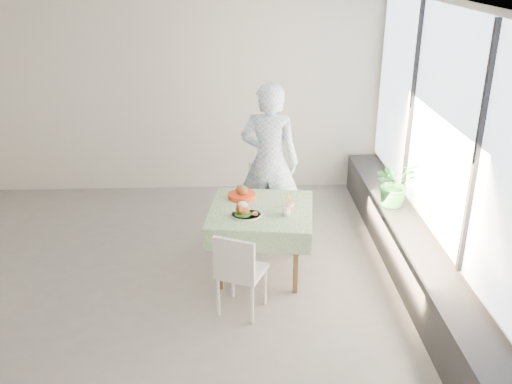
{
  "coord_description": "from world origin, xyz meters",
  "views": [
    {
      "loc": [
        0.95,
        -5.24,
        3.21
      ],
      "look_at": [
        1.18,
        0.14,
        0.91
      ],
      "focal_mm": 40.0,
      "sensor_mm": 36.0,
      "label": 1
    }
  ],
  "objects_px": {
    "cafe_table": "(261,233)",
    "chair_near": "(241,287)",
    "diner": "(269,162)",
    "main_dish": "(244,211)",
    "chair_far": "(270,215)",
    "potted_plant": "(395,183)",
    "juice_cup_orange": "(290,204)"
  },
  "relations": [
    {
      "from": "diner",
      "to": "main_dish",
      "type": "relative_size",
      "value": 6.16
    },
    {
      "from": "cafe_table",
      "to": "potted_plant",
      "type": "bearing_deg",
      "value": 20.13
    },
    {
      "from": "chair_near",
      "to": "juice_cup_orange",
      "type": "height_order",
      "value": "juice_cup_orange"
    },
    {
      "from": "cafe_table",
      "to": "chair_far",
      "type": "xyz_separation_m",
      "value": [
        0.15,
        0.81,
        -0.18
      ]
    },
    {
      "from": "diner",
      "to": "potted_plant",
      "type": "relative_size",
      "value": 3.5
    },
    {
      "from": "chair_far",
      "to": "diner",
      "type": "distance_m",
      "value": 0.66
    },
    {
      "from": "chair_far",
      "to": "potted_plant",
      "type": "xyz_separation_m",
      "value": [
        1.4,
        -0.24,
        0.49
      ]
    },
    {
      "from": "chair_near",
      "to": "main_dish",
      "type": "xyz_separation_m",
      "value": [
        0.04,
        0.56,
        0.53
      ]
    },
    {
      "from": "chair_far",
      "to": "chair_near",
      "type": "distance_m",
      "value": 1.58
    },
    {
      "from": "chair_near",
      "to": "juice_cup_orange",
      "type": "relative_size",
      "value": 3.47
    },
    {
      "from": "diner",
      "to": "main_dish",
      "type": "distance_m",
      "value": 1.09
    },
    {
      "from": "juice_cup_orange",
      "to": "potted_plant",
      "type": "distance_m",
      "value": 1.38
    },
    {
      "from": "chair_far",
      "to": "main_dish",
      "type": "bearing_deg",
      "value": -108.49
    },
    {
      "from": "cafe_table",
      "to": "juice_cup_orange",
      "type": "height_order",
      "value": "juice_cup_orange"
    },
    {
      "from": "diner",
      "to": "potted_plant",
      "type": "distance_m",
      "value": 1.45
    },
    {
      "from": "main_dish",
      "to": "chair_near",
      "type": "bearing_deg",
      "value": -94.57
    },
    {
      "from": "main_dish",
      "to": "potted_plant",
      "type": "bearing_deg",
      "value": 23.05
    },
    {
      "from": "juice_cup_orange",
      "to": "main_dish",
      "type": "bearing_deg",
      "value": -162.14
    },
    {
      "from": "chair_near",
      "to": "juice_cup_orange",
      "type": "bearing_deg",
      "value": 54.04
    },
    {
      "from": "chair_far",
      "to": "juice_cup_orange",
      "type": "xyz_separation_m",
      "value": [
        0.14,
        -0.82,
        0.52
      ]
    },
    {
      "from": "cafe_table",
      "to": "main_dish",
      "type": "bearing_deg",
      "value": -136.65
    },
    {
      "from": "cafe_table",
      "to": "chair_near",
      "type": "bearing_deg",
      "value": -106.93
    },
    {
      "from": "chair_far",
      "to": "diner",
      "type": "bearing_deg",
      "value": 99.59
    },
    {
      "from": "diner",
      "to": "juice_cup_orange",
      "type": "distance_m",
      "value": 0.9
    },
    {
      "from": "potted_plant",
      "to": "juice_cup_orange",
      "type": "bearing_deg",
      "value": -155.09
    },
    {
      "from": "chair_near",
      "to": "juice_cup_orange",
      "type": "xyz_separation_m",
      "value": [
        0.51,
        0.71,
        0.54
      ]
    },
    {
      "from": "chair_near",
      "to": "main_dish",
      "type": "bearing_deg",
      "value": 85.43
    },
    {
      "from": "cafe_table",
      "to": "diner",
      "type": "distance_m",
      "value": 1.0
    },
    {
      "from": "main_dish",
      "to": "diner",
      "type": "bearing_deg",
      "value": 72.98
    },
    {
      "from": "cafe_table",
      "to": "potted_plant",
      "type": "height_order",
      "value": "potted_plant"
    },
    {
      "from": "main_dish",
      "to": "juice_cup_orange",
      "type": "height_order",
      "value": "juice_cup_orange"
    },
    {
      "from": "chair_near",
      "to": "chair_far",
      "type": "bearing_deg",
      "value": 76.41
    }
  ]
}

